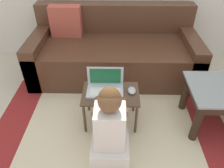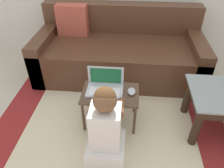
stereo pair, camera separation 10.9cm
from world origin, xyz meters
The scene contains 7 objects.
ground_plane centered at (0.00, 0.00, 0.00)m, with size 16.00×16.00×0.00m, color beige.
area_rug centered at (-0.02, 0.02, 0.00)m, with size 2.15×1.67×0.01m.
couch centered at (-0.01, 1.10, 0.27)m, with size 1.91×0.89×0.78m.
laptop_desk centered at (-0.02, 0.22, 0.30)m, with size 0.49×0.33×0.35m.
laptop centered at (-0.07, 0.25, 0.38)m, with size 0.31×0.19×0.20m.
computer_mouse centered at (0.16, 0.23, 0.37)m, with size 0.07×0.10×0.04m.
person_seated centered at (-0.02, -0.17, 0.30)m, with size 0.29×0.41×0.69m.
Camera 1 is at (0.02, -1.25, 1.55)m, focal length 35.00 mm.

